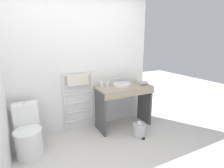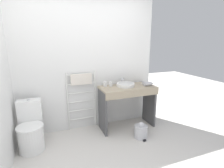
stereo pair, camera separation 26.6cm
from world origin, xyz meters
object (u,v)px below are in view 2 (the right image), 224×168
at_px(trash_bin, 141,131).
at_px(towel_radiator, 82,89).
at_px(toilet, 31,130).
at_px(cup_near_edge, 111,84).
at_px(cup_near_wall, 105,84).
at_px(sink_basin, 126,85).
at_px(hair_dryer, 148,84).

bearing_deg(trash_bin, towel_radiator, 141.58).
distance_m(toilet, cup_near_edge, 1.55).
relative_size(toilet, trash_bin, 2.57).
height_order(cup_near_wall, cup_near_edge, cup_near_wall).
relative_size(sink_basin, cup_near_wall, 3.66).
relative_size(cup_near_wall, trash_bin, 0.31).
distance_m(towel_radiator, cup_near_wall, 0.45).
bearing_deg(cup_near_edge, toilet, -170.66).
height_order(sink_basin, cup_near_edge, cup_near_edge).
bearing_deg(toilet, towel_radiator, 21.31).
bearing_deg(sink_basin, trash_bin, -80.21).
bearing_deg(cup_near_edge, cup_near_wall, 161.32).
xyz_separation_m(towel_radiator, sink_basin, (0.80, -0.21, 0.06)).
xyz_separation_m(towel_radiator, hair_dryer, (1.21, -0.32, 0.07)).
distance_m(cup_near_wall, hair_dryer, 0.82).
xyz_separation_m(towel_radiator, cup_near_wall, (0.43, -0.08, 0.07)).
bearing_deg(toilet, hair_dryer, 0.62).
xyz_separation_m(toilet, cup_near_wall, (1.32, 0.27, 0.56)).
xyz_separation_m(toilet, towel_radiator, (0.89, 0.35, 0.49)).
distance_m(toilet, sink_basin, 1.78).
xyz_separation_m(towel_radiator, cup_near_edge, (0.54, -0.11, 0.07)).
bearing_deg(trash_bin, toilet, 168.80).
xyz_separation_m(hair_dryer, trash_bin, (-0.33, -0.37, -0.74)).
height_order(towel_radiator, trash_bin, towel_radiator).
relative_size(toilet, hair_dryer, 3.74).
distance_m(cup_near_edge, trash_bin, 1.01).
bearing_deg(hair_dryer, trash_bin, -131.67).
bearing_deg(cup_near_wall, trash_bin, -54.25).
distance_m(toilet, trash_bin, 1.81).
relative_size(cup_near_edge, hair_dryer, 0.42).
bearing_deg(hair_dryer, toilet, -179.38).
bearing_deg(hair_dryer, cup_near_edge, 162.66).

